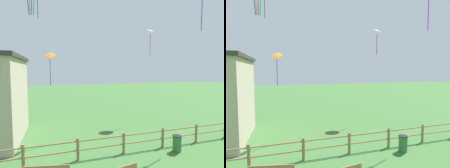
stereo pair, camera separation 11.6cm
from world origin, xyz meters
The scene contains 4 objects.
wooden_fence centered at (0.00, 7.49, 0.65)m, with size 19.63×0.14×1.14m.
trash_bin centered at (2.88, 6.79, 0.45)m, with size 0.49×0.49×0.89m.
kite_white_delta centered at (4.66, 12.83, 7.94)m, with size 1.31×1.30×2.38m.
kite_orange_delta centered at (-3.83, 17.45, 5.90)m, with size 1.24×1.14×3.36m.
Camera 2 is at (-3.35, -1.00, 4.39)m, focal length 28.00 mm.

